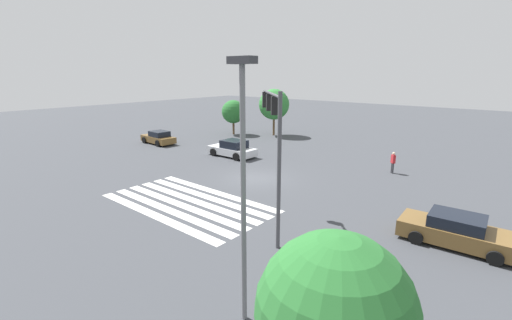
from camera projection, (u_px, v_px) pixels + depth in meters
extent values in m
plane|color=#3D3F44|center=(256.00, 178.00, 25.40)|extent=(135.20, 135.20, 0.00)
cube|color=silver|center=(154.00, 215.00, 18.83)|extent=(10.50, 0.60, 0.01)
cube|color=silver|center=(168.00, 210.00, 19.54)|extent=(10.50, 0.60, 0.01)
cube|color=silver|center=(182.00, 205.00, 20.25)|extent=(10.50, 0.60, 0.01)
cube|color=silver|center=(194.00, 201.00, 20.95)|extent=(10.50, 0.60, 0.01)
cube|color=silver|center=(206.00, 196.00, 21.66)|extent=(10.50, 0.60, 0.01)
cube|color=silver|center=(217.00, 192.00, 22.37)|extent=(10.50, 0.60, 0.01)
cylinder|color=#47474C|center=(279.00, 174.00, 14.48)|extent=(0.18, 0.18, 6.90)
cylinder|color=#47474C|center=(271.00, 94.00, 16.29)|extent=(3.89, 3.89, 0.12)
cube|color=black|center=(274.00, 106.00, 15.37)|extent=(0.40, 0.40, 0.84)
sphere|color=red|center=(274.00, 105.00, 15.52)|extent=(0.16, 0.16, 0.16)
cube|color=black|center=(269.00, 102.00, 17.05)|extent=(0.40, 0.40, 0.84)
sphere|color=gold|center=(269.00, 102.00, 17.21)|extent=(0.16, 0.16, 0.16)
cube|color=black|center=(265.00, 100.00, 18.74)|extent=(0.40, 0.40, 0.84)
sphere|color=green|center=(265.00, 99.00, 18.90)|extent=(0.16, 0.16, 0.16)
cube|color=brown|center=(158.00, 139.00, 37.67)|extent=(4.48, 2.03, 0.66)
cube|color=black|center=(159.00, 134.00, 37.31)|extent=(2.05, 1.72, 0.58)
cylinder|color=black|center=(144.00, 140.00, 37.96)|extent=(0.70, 0.26, 0.69)
cylinder|color=black|center=(159.00, 138.00, 39.26)|extent=(0.70, 0.26, 0.69)
cylinder|color=black|center=(158.00, 143.00, 36.17)|extent=(0.70, 0.26, 0.69)
cylinder|color=black|center=(172.00, 141.00, 37.47)|extent=(0.70, 0.26, 0.69)
cube|color=silver|center=(232.00, 151.00, 31.97)|extent=(4.72, 1.99, 0.66)
cube|color=black|center=(234.00, 144.00, 31.62)|extent=(2.14, 1.77, 0.70)
cylinder|color=black|center=(213.00, 152.00, 32.15)|extent=(0.72, 0.23, 0.71)
cylinder|color=black|center=(228.00, 149.00, 33.65)|extent=(0.72, 0.23, 0.71)
cylinder|color=black|center=(236.00, 157.00, 30.37)|extent=(0.72, 0.23, 0.71)
cylinder|color=black|center=(251.00, 153.00, 31.87)|extent=(0.72, 0.23, 0.71)
cube|color=brown|center=(457.00, 234.00, 15.41)|extent=(4.92, 2.13, 0.74)
cube|color=black|center=(457.00, 221.00, 15.30)|extent=(2.31, 1.82, 0.54)
cylinder|color=black|center=(498.00, 240.00, 15.35)|extent=(0.64, 0.25, 0.63)
cylinder|color=black|center=(495.00, 258.00, 13.85)|extent=(0.64, 0.25, 0.63)
cylinder|color=black|center=(425.00, 223.00, 17.09)|extent=(0.64, 0.25, 0.63)
cylinder|color=black|center=(416.00, 238.00, 15.59)|extent=(0.64, 0.25, 0.63)
cylinder|color=#38383D|center=(393.00, 168.00, 26.53)|extent=(0.14, 0.14, 0.82)
cylinder|color=#38383D|center=(392.00, 168.00, 26.68)|extent=(0.14, 0.14, 0.82)
cube|color=#B22328|center=(393.00, 159.00, 26.42)|extent=(0.41, 0.41, 0.65)
sphere|color=beige|center=(394.00, 153.00, 26.31)|extent=(0.22, 0.22, 0.22)
cylinder|color=slate|center=(243.00, 203.00, 9.96)|extent=(0.16, 0.16, 7.83)
cube|color=#333338|center=(242.00, 60.00, 8.97)|extent=(0.80, 0.36, 0.20)
sphere|color=#286B2D|center=(334.00, 311.00, 6.63)|extent=(3.14, 3.14, 3.14)
cylinder|color=brown|center=(234.00, 128.00, 43.32)|extent=(0.26, 0.26, 1.64)
sphere|color=#286B2D|center=(233.00, 112.00, 42.82)|extent=(2.89, 2.89, 2.89)
cylinder|color=brown|center=(274.00, 126.00, 42.63)|extent=(0.26, 0.26, 2.25)
sphere|color=#337F38|center=(274.00, 104.00, 41.95)|extent=(3.74, 3.74, 3.74)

